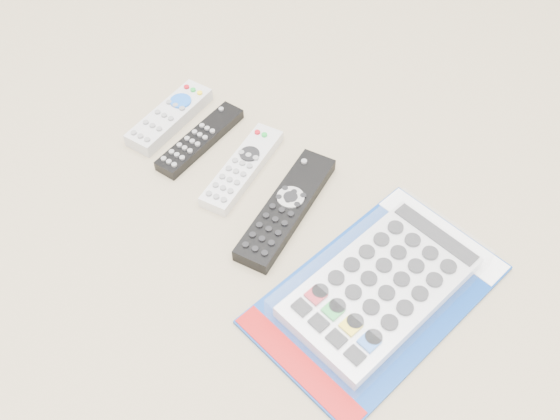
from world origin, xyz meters
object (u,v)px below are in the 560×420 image
Objects in this scene: remote_slim_black at (200,139)px; remote_silver_dvd at (242,168)px; remote_small_grey at (170,117)px; remote_large_black at (286,208)px; jumbo_remote_packaged at (381,286)px.

remote_silver_dvd is (0.09, -0.00, 0.00)m from remote_slim_black.
remote_large_black is at bearing -12.38° from remote_small_grey.
remote_small_grey reaches higher than remote_silver_dvd.
remote_silver_dvd is at bearing -5.89° from remote_slim_black.
remote_slim_black is 0.37m from jumbo_remote_packaged.
remote_slim_black is 0.78× the size of remote_large_black.
remote_silver_dvd is 0.28m from jumbo_remote_packaged.
remote_silver_dvd is 0.53× the size of jumbo_remote_packaged.
jumbo_remote_packaged is (0.28, -0.05, 0.01)m from remote_silver_dvd.
remote_large_black is (0.10, -0.02, 0.00)m from remote_silver_dvd.
remote_silver_dvd is at bearing 177.32° from jumbo_remote_packaged.
remote_small_grey is 0.44m from jumbo_remote_packaged.
remote_small_grey is at bearing 172.35° from remote_slim_black.
remote_large_black is at bearing 178.20° from jumbo_remote_packaged.
remote_small_grey is 0.49× the size of jumbo_remote_packaged.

